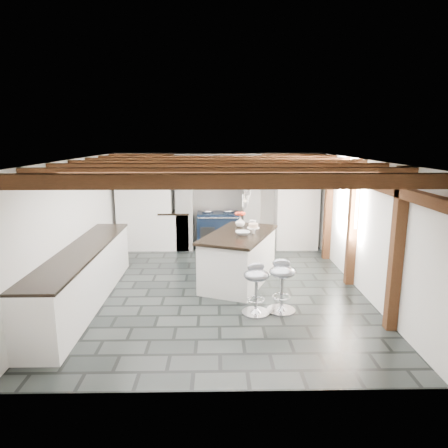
{
  "coord_description": "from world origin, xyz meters",
  "views": [
    {
      "loc": [
        -0.04,
        -6.79,
        2.66
      ],
      "look_at": [
        0.1,
        0.4,
        1.1
      ],
      "focal_mm": 32.0,
      "sensor_mm": 36.0,
      "label": 1
    }
  ],
  "objects_px": {
    "kitchen_island": "(239,257)",
    "bar_stool_near": "(282,280)",
    "bar_stool_far": "(256,283)",
    "range_cooker": "(218,230)"
  },
  "relations": [
    {
      "from": "kitchen_island",
      "to": "bar_stool_near",
      "type": "relative_size",
      "value": 2.59
    },
    {
      "from": "kitchen_island",
      "to": "bar_stool_near",
      "type": "bearing_deg",
      "value": -43.95
    },
    {
      "from": "bar_stool_far",
      "to": "range_cooker",
      "type": "bearing_deg",
      "value": 85.07
    },
    {
      "from": "range_cooker",
      "to": "bar_stool_far",
      "type": "bearing_deg",
      "value": -81.49
    },
    {
      "from": "range_cooker",
      "to": "kitchen_island",
      "type": "bearing_deg",
      "value": -80.81
    },
    {
      "from": "bar_stool_near",
      "to": "bar_stool_far",
      "type": "relative_size",
      "value": 1.04
    },
    {
      "from": "range_cooker",
      "to": "kitchen_island",
      "type": "relative_size",
      "value": 0.47
    },
    {
      "from": "range_cooker",
      "to": "bar_stool_near",
      "type": "height_order",
      "value": "range_cooker"
    },
    {
      "from": "bar_stool_near",
      "to": "bar_stool_far",
      "type": "bearing_deg",
      "value": -157.24
    },
    {
      "from": "kitchen_island",
      "to": "bar_stool_far",
      "type": "bearing_deg",
      "value": -60.69
    }
  ]
}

